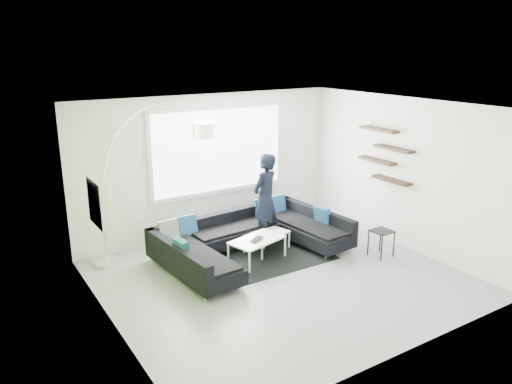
% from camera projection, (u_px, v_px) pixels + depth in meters
% --- Properties ---
extents(ground, '(5.50, 5.50, 0.00)m').
position_uv_depth(ground, '(281.00, 278.00, 8.19)').
color(ground, gray).
rests_on(ground, ground).
extents(room_shell, '(5.54, 5.04, 2.82)m').
position_uv_depth(room_shell, '(277.00, 169.00, 7.87)').
color(room_shell, white).
rests_on(room_shell, ground).
extents(sectional_sofa, '(3.44, 2.30, 0.71)m').
position_uv_depth(sectional_sofa, '(254.00, 240.00, 8.96)').
color(sectional_sofa, black).
rests_on(sectional_sofa, ground).
extents(rug, '(2.52, 1.84, 0.01)m').
position_uv_depth(rug, '(254.00, 256.00, 9.06)').
color(rug, black).
rests_on(rug, ground).
extents(coffee_table, '(1.40, 1.03, 0.41)m').
position_uv_depth(coffee_table, '(262.00, 245.00, 9.02)').
color(coffee_table, white).
rests_on(coffee_table, ground).
extents(arc_lamp, '(2.65, 1.34, 2.70)m').
position_uv_depth(arc_lamp, '(100.00, 189.00, 8.39)').
color(arc_lamp, white).
rests_on(arc_lamp, ground).
extents(side_table, '(0.37, 0.37, 0.49)m').
position_uv_depth(side_table, '(381.00, 243.00, 9.01)').
color(side_table, black).
rests_on(side_table, ground).
extents(person, '(0.93, 0.87, 1.75)m').
position_uv_depth(person, '(265.00, 199.00, 9.50)').
color(person, black).
rests_on(person, ground).
extents(laptop, '(0.51, 0.50, 0.03)m').
position_uv_depth(laptop, '(259.00, 240.00, 8.68)').
color(laptop, black).
rests_on(laptop, coffee_table).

